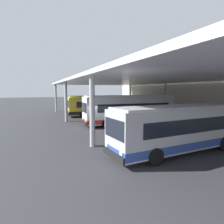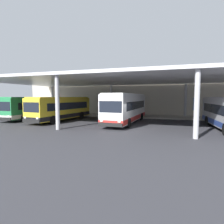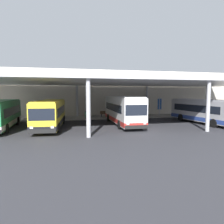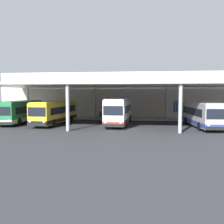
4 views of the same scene
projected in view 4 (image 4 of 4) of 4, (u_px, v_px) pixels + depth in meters
ground_plane at (124, 129)px, 29.94m from camera, size 200.00×200.00×0.00m
platform_kerb at (129, 118)px, 41.57m from camera, size 42.00×4.50×0.18m
station_building_facade at (130, 95)px, 44.50m from camera, size 48.00×1.60×8.03m
canopy_shelter at (127, 86)px, 35.00m from camera, size 40.00×17.00×5.55m
bus_nearest_bay at (21, 111)px, 35.88m from camera, size 2.97×10.61×3.17m
bus_second_bay at (55, 112)px, 34.64m from camera, size 3.33×10.69×3.17m
bus_middle_bay at (119, 111)px, 34.22m from camera, size 2.95×11.40×3.57m
bus_far_bay at (202, 114)px, 31.45m from camera, size 3.34×10.69×3.17m
bench_waiting at (119, 115)px, 41.80m from camera, size 1.80×0.45×0.92m
trash_bin at (101, 115)px, 42.18m from camera, size 0.52×0.52×0.98m
banner_sign at (176, 108)px, 39.73m from camera, size 0.70×0.12×3.20m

